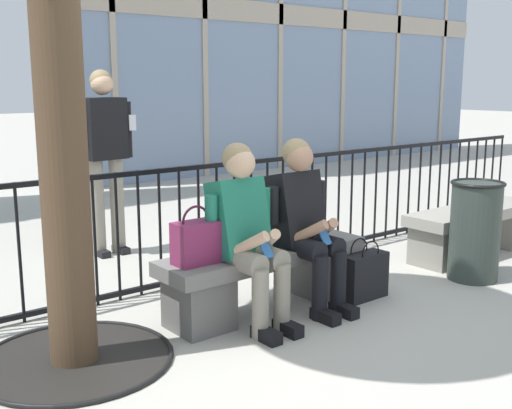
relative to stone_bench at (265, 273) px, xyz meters
name	(u,v)px	position (x,y,z in m)	size (l,w,h in m)	color
ground_plane	(265,309)	(0.00, 0.00, -0.27)	(60.00, 60.00, 0.00)	#B2ADA3
stone_bench	(265,273)	(0.00, 0.00, 0.00)	(1.60, 0.44, 0.45)	slate
seated_person_with_phone	(247,229)	(-0.26, -0.13, 0.38)	(0.52, 0.66, 1.21)	gray
seated_person_companion	(305,219)	(0.26, -0.13, 0.38)	(0.52, 0.66, 1.21)	black
handbag_on_bench	(196,242)	(-0.58, -0.01, 0.32)	(0.29, 0.18, 0.38)	#7A234C
shopping_bag	(364,275)	(0.73, -0.28, -0.09)	(0.38, 0.16, 0.46)	black
bystander_at_railing	(105,148)	(-0.19, 2.08, 0.73)	(0.55, 0.28, 1.71)	gray
plaza_railing	(199,223)	(0.00, 0.83, 0.22)	(8.93, 0.04, 0.96)	black
stone_bench_far	(474,226)	(2.46, -0.09, 0.00)	(1.60, 0.44, 0.45)	gray
trash_can	(475,230)	(1.79, -0.52, 0.15)	(0.43, 0.43, 0.82)	#2D3833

